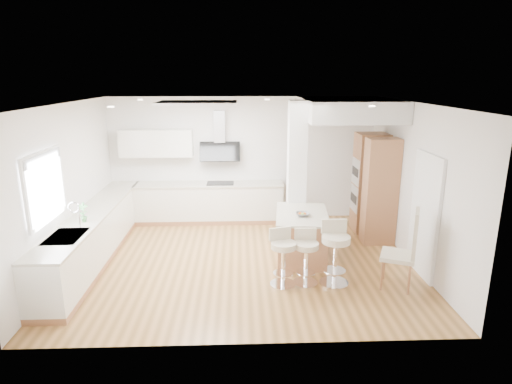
{
  "coord_description": "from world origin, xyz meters",
  "views": [
    {
      "loc": [
        -0.05,
        -7.16,
        3.24
      ],
      "look_at": [
        0.24,
        0.4,
        1.18
      ],
      "focal_mm": 30.0,
      "sensor_mm": 36.0,
      "label": 1
    }
  ],
  "objects_px": {
    "peninsula": "(301,235)",
    "dining_chair": "(406,247)",
    "bar_stool_b": "(306,254)",
    "bar_stool_c": "(335,249)",
    "bar_stool_a": "(283,254)"
  },
  "relations": [
    {
      "from": "peninsula",
      "to": "dining_chair",
      "type": "distance_m",
      "value": 1.93
    },
    {
      "from": "peninsula",
      "to": "bar_stool_b",
      "type": "height_order",
      "value": "peninsula"
    },
    {
      "from": "bar_stool_b",
      "to": "dining_chair",
      "type": "relative_size",
      "value": 0.69
    },
    {
      "from": "bar_stool_c",
      "to": "dining_chair",
      "type": "bearing_deg",
      "value": -11.79
    },
    {
      "from": "bar_stool_b",
      "to": "bar_stool_c",
      "type": "distance_m",
      "value": 0.46
    },
    {
      "from": "peninsula",
      "to": "dining_chair",
      "type": "relative_size",
      "value": 1.14
    },
    {
      "from": "peninsula",
      "to": "bar_stool_c",
      "type": "height_order",
      "value": "bar_stool_c"
    },
    {
      "from": "dining_chair",
      "to": "bar_stool_b",
      "type": "bearing_deg",
      "value": -164.66
    },
    {
      "from": "bar_stool_c",
      "to": "peninsula",
      "type": "bearing_deg",
      "value": 108.31
    },
    {
      "from": "bar_stool_a",
      "to": "bar_stool_b",
      "type": "distance_m",
      "value": 0.37
    },
    {
      "from": "bar_stool_a",
      "to": "dining_chair",
      "type": "relative_size",
      "value": 0.72
    },
    {
      "from": "peninsula",
      "to": "dining_chair",
      "type": "xyz_separation_m",
      "value": [
        1.44,
        -1.25,
        0.26
      ]
    },
    {
      "from": "bar_stool_a",
      "to": "bar_stool_c",
      "type": "bearing_deg",
      "value": -16.35
    },
    {
      "from": "bar_stool_a",
      "to": "bar_stool_b",
      "type": "height_order",
      "value": "bar_stool_a"
    },
    {
      "from": "bar_stool_b",
      "to": "peninsula",
      "type": "bearing_deg",
      "value": 85.58
    }
  ]
}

